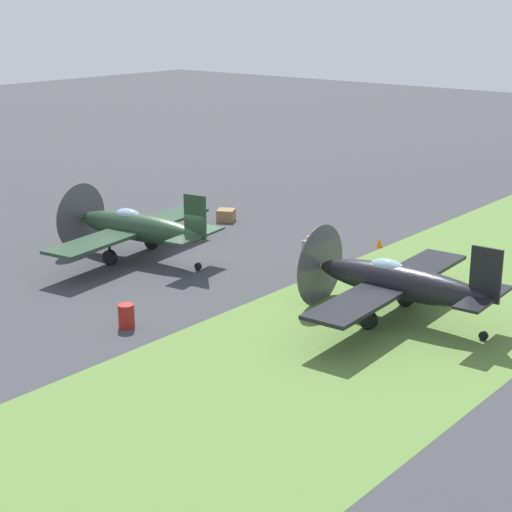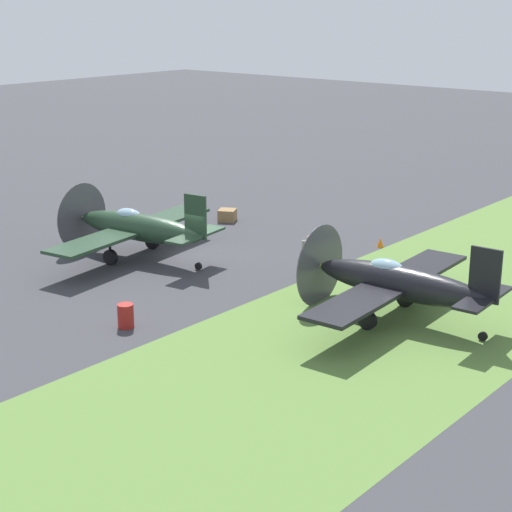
{
  "view_description": "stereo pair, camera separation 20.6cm",
  "coord_description": "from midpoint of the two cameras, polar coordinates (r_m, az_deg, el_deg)",
  "views": [
    {
      "loc": [
        -26.84,
        -25.8,
        11.56
      ],
      "look_at": [
        -0.92,
        -4.27,
        1.32
      ],
      "focal_mm": 59.25,
      "sensor_mm": 36.0,
      "label": 1
    },
    {
      "loc": [
        -26.71,
        -25.95,
        11.56
      ],
      "look_at": [
        -0.92,
        -4.27,
        1.32
      ],
      "focal_mm": 59.25,
      "sensor_mm": 36.0,
      "label": 2
    }
  ],
  "objects": [
    {
      "name": "airplane_wingman",
      "position": [
        31.9,
        9.68,
        -1.75
      ],
      "size": [
        9.98,
        7.9,
        3.56
      ],
      "rotation": [
        0.0,
        0.0,
        0.06
      ],
      "color": "black",
      "rests_on": "ground"
    },
    {
      "name": "ground_crew_chief",
      "position": [
        37.07,
        3.73,
        0.17
      ],
      "size": [
        0.38,
        0.59,
        1.73
      ],
      "rotation": [
        0.0,
        0.0,
        5.11
      ],
      "color": "#9E998E",
      "rests_on": "ground"
    },
    {
      "name": "fuel_drum",
      "position": [
        31.41,
        -8.61,
        -4.01
      ],
      "size": [
        0.6,
        0.6,
        0.9
      ],
      "primitive_type": "cylinder",
      "color": "maroon",
      "rests_on": "ground"
    },
    {
      "name": "supply_crate",
      "position": [
        46.07,
        -1.82,
        2.77
      ],
      "size": [
        1.22,
        1.22,
        0.64
      ],
      "primitive_type": "cube",
      "rotation": [
        0.0,
        0.0,
        0.51
      ],
      "color": "olive",
      "rests_on": "ground"
    },
    {
      "name": "airplane_lead",
      "position": [
        39.47,
        -7.9,
        1.97
      ],
      "size": [
        10.1,
        8.03,
        3.58
      ],
      "rotation": [
        0.0,
        0.0,
        0.14
      ],
      "color": "#233D28",
      "rests_on": "ground"
    },
    {
      "name": "ground_plane",
      "position": [
        38.99,
        -3.78,
        -0.38
      ],
      "size": [
        160.0,
        160.0,
        0.0
      ],
      "primitive_type": "plane",
      "color": "#38383D"
    },
    {
      "name": "grass_verge",
      "position": [
        32.8,
        10.1,
        -4.0
      ],
      "size": [
        120.0,
        11.0,
        0.01
      ],
      "primitive_type": "cube",
      "color": "#567A38",
      "rests_on": "ground"
    },
    {
      "name": "runway_marker_cone",
      "position": [
        41.62,
        8.54,
        0.9
      ],
      "size": [
        0.36,
        0.36,
        0.44
      ],
      "primitive_type": "cone",
      "color": "orange",
      "rests_on": "ground"
    }
  ]
}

